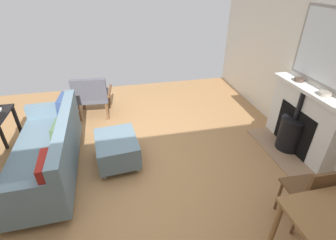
# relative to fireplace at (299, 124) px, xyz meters

# --- Properties ---
(ground_plane) EXTENTS (5.78, 5.97, 0.01)m
(ground_plane) POSITION_rel_fireplace_xyz_m (2.68, -0.12, -0.45)
(ground_plane) COLOR #A87A4C
(wall_left) EXTENTS (0.12, 5.97, 2.74)m
(wall_left) POSITION_rel_fireplace_xyz_m (-0.21, -0.12, 0.92)
(wall_left) COLOR silver
(wall_left) RESTS_ON ground
(fireplace) EXTENTS (0.60, 1.34, 1.02)m
(fireplace) POSITION_rel_fireplace_xyz_m (0.00, 0.00, 0.00)
(fireplace) COLOR #9E7A5B
(fireplace) RESTS_ON ground
(mirror_over_mantel) EXTENTS (0.04, 1.16, 0.97)m
(mirror_over_mantel) POSITION_rel_fireplace_xyz_m (-0.12, -0.00, 1.11)
(mirror_over_mantel) COLOR gray
(mantel_bowl_near) EXTENTS (0.14, 0.14, 0.05)m
(mantel_bowl_near) POSITION_rel_fireplace_xyz_m (-0.03, -0.28, 0.60)
(mantel_bowl_near) COLOR #47382D
(mantel_bowl_near) RESTS_ON fireplace
(mantel_bowl_far) EXTENTS (0.15, 0.15, 0.05)m
(mantel_bowl_far) POSITION_rel_fireplace_xyz_m (-0.03, 0.23, 0.60)
(mantel_bowl_far) COLOR #9E9384
(mantel_bowl_far) RESTS_ON fireplace
(sofa) EXTENTS (0.82, 1.91, 0.81)m
(sofa) POSITION_rel_fireplace_xyz_m (3.56, -0.22, -0.09)
(sofa) COLOR #B2B2B7
(sofa) RESTS_ON ground
(ottoman) EXTENTS (0.62, 0.76, 0.42)m
(ottoman) POSITION_rel_fireplace_xyz_m (2.69, -0.25, -0.20)
(ottoman) COLOR #B2B2B7
(ottoman) RESTS_ON ground
(armchair_accent) EXTENTS (0.72, 0.64, 0.83)m
(armchair_accent) POSITION_rel_fireplace_xyz_m (3.07, -1.70, 0.02)
(armchair_accent) COLOR brown
(armchair_accent) RESTS_ON ground
(dining_chair_near_fireplace) EXTENTS (0.42, 0.42, 0.84)m
(dining_chair_near_fireplace) POSITION_rel_fireplace_xyz_m (0.78, 1.24, 0.05)
(dining_chair_near_fireplace) COLOR brown
(dining_chair_near_fireplace) RESTS_ON ground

